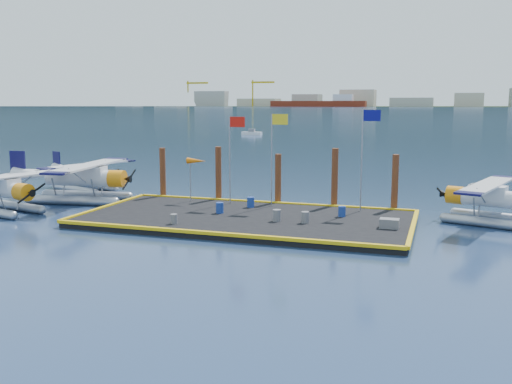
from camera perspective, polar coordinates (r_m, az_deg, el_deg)
ground at (r=35.41m, az=-1.00°, el=-3.05°), size 4000.00×4000.00×0.00m
dock at (r=35.36m, az=-1.00°, el=-2.73°), size 20.00×10.00×0.40m
dock_bumpers at (r=35.31m, az=-1.00°, el=-2.27°), size 20.25×10.25×0.18m
seaplane_a at (r=41.81m, az=-24.12°, el=0.04°), size 8.65×9.36×3.32m
seaplane_b at (r=44.11m, az=-16.84°, el=1.12°), size 9.65×10.62×3.76m
seaplane_c at (r=49.56m, az=-16.54°, el=1.63°), size 8.10×8.60×3.10m
seaplane_d at (r=37.45m, az=22.68°, el=-0.86°), size 8.60×9.21×3.29m
drum_0 at (r=36.23m, az=-3.65°, el=-1.59°), size 0.49×0.49×0.69m
drum_1 at (r=33.78m, az=2.10°, el=-2.35°), size 0.49×0.49×0.69m
drum_2 at (r=33.37m, az=4.94°, el=-2.54°), size 0.47×0.47×0.67m
drum_3 at (r=33.40m, az=-8.21°, el=-2.68°), size 0.40×0.40×0.57m
drum_4 at (r=35.49m, az=8.59°, el=-1.94°), size 0.45×0.45×0.64m
drum_5 at (r=38.18m, az=-0.54°, el=-1.02°), size 0.49×0.49×0.69m
crate at (r=32.79m, az=13.19°, el=-3.07°), size 1.06×0.71×0.53m
flagpole_red at (r=39.09m, az=-2.36°, el=4.60°), size 1.14×0.08×6.00m
flagpole_yellow at (r=38.14m, az=1.87°, el=4.67°), size 1.14×0.08×6.20m
flagpole_blue at (r=36.89m, az=10.87°, el=4.63°), size 1.14×0.08×6.50m
windsock at (r=40.24m, az=-6.00°, el=3.01°), size 1.40×0.44×3.12m
piling_0 at (r=43.32m, az=-9.30°, el=1.73°), size 0.44×0.44×4.00m
piling_1 at (r=41.43m, az=-3.77°, el=1.64°), size 0.44×0.44×4.20m
piling_2 at (r=40.00m, az=2.22°, el=1.10°), size 0.44×0.44×3.80m
piling_3 at (r=39.07m, az=7.87°, el=1.21°), size 0.44×0.44×4.30m
piling_4 at (r=38.58m, az=13.72°, el=0.71°), size 0.44×0.44×4.00m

